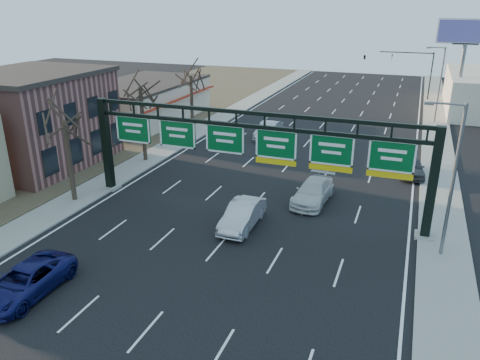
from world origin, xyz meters
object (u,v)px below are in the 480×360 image
at_px(car_blue_suv, 26,281).
at_px(car_silver_sedan, 242,215).
at_px(sign_gantry, 252,148).
at_px(car_white_wagon, 313,192).

distance_m(car_blue_suv, car_silver_sedan, 13.35).
xyz_separation_m(sign_gantry, car_white_wagon, (3.72, 3.08, -3.83)).
relative_size(sign_gantry, car_white_wagon, 4.46).
height_order(sign_gantry, car_silver_sedan, sign_gantry).
relative_size(car_blue_suv, car_white_wagon, 0.99).
bearing_deg(car_silver_sedan, sign_gantry, 95.33).
height_order(car_blue_suv, car_silver_sedan, car_silver_sedan).
bearing_deg(car_blue_suv, car_silver_sedan, 54.89).
bearing_deg(car_white_wagon, car_blue_suv, -119.48).
relative_size(sign_gantry, car_blue_suv, 4.48).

